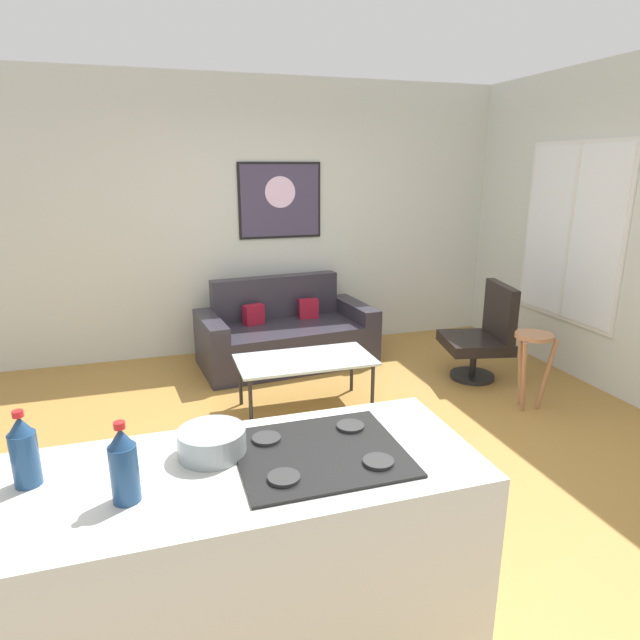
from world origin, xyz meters
TOP-DOWN VIEW (x-y plane):
  - ground at (0.00, 0.00)m, footprint 6.40×6.40m
  - back_wall at (0.00, 2.42)m, footprint 6.40×0.05m
  - right_wall at (2.62, 0.30)m, footprint 0.05×6.40m
  - couch at (0.07, 1.86)m, footprint 1.78×1.01m
  - coffee_table at (-0.04, 0.73)m, footprint 1.10×0.57m
  - armchair at (1.73, 0.89)m, footprint 0.67×0.69m
  - bar_stool at (1.72, 0.21)m, footprint 0.35×0.34m
  - kitchen_counter at (-0.93, -1.52)m, footprint 1.76×0.70m
  - soda_bottle at (-1.59, -1.42)m, footprint 0.09×0.09m
  - soda_bottle_2 at (-1.28, -1.61)m, footprint 0.09×0.09m
  - mixing_bowl at (-0.99, -1.41)m, footprint 0.25×0.25m
  - wall_painting at (0.17, 2.38)m, footprint 0.87×0.03m
  - window at (2.59, 0.90)m, footprint 0.03×1.26m

SIDE VIEW (x-z plane):
  - ground at x=0.00m, z-range -0.04..0.00m
  - couch at x=0.07m, z-range -0.14..0.70m
  - coffee_table at x=-0.04m, z-range 0.18..0.62m
  - armchair at x=1.73m, z-range -0.03..0.87m
  - kitchen_counter at x=-0.93m, z-range -0.01..0.93m
  - bar_stool at x=1.72m, z-range 0.17..0.80m
  - mixing_bowl at x=-0.99m, z-range 0.91..1.01m
  - soda_bottle at x=-1.59m, z-range 0.90..1.17m
  - soda_bottle_2 at x=-1.28m, z-range 0.90..1.17m
  - window at x=2.59m, z-range 0.50..2.16m
  - back_wall at x=0.00m, z-range 0.00..2.80m
  - right_wall at x=2.62m, z-range 0.00..2.80m
  - wall_painting at x=0.17m, z-range 1.20..1.98m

